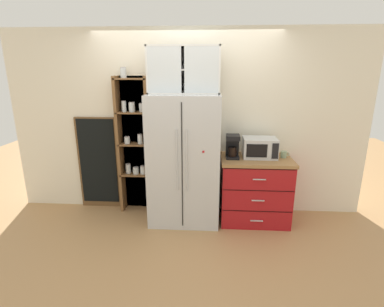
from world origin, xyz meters
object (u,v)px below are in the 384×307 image
(bottle_clear, at_px, (258,151))
(mug_red, at_px, (257,155))
(microwave, at_px, (260,148))
(mug_sage, at_px, (284,154))
(coffee_maker, at_px, (233,146))
(chalkboard_menu, at_px, (99,163))
(refrigerator, at_px, (184,160))

(bottle_clear, bearing_deg, mug_red, 75.65)
(microwave, distance_m, mug_sage, 0.33)
(coffee_maker, bearing_deg, chalkboard_menu, 172.04)
(coffee_maker, height_order, bottle_clear, coffee_maker)
(refrigerator, xyz_separation_m, bottle_clear, (0.95, -0.02, 0.14))
(microwave, relative_size, mug_red, 3.96)
(bottle_clear, xyz_separation_m, chalkboard_menu, (-2.25, 0.32, -0.31))
(coffee_maker, relative_size, mug_red, 2.79)
(bottle_clear, bearing_deg, refrigerator, 178.94)
(mug_sage, height_order, mug_red, mug_red)
(mug_red, height_order, chalkboard_menu, chalkboard_menu)
(microwave, xyz_separation_m, mug_sage, (0.32, -0.01, -0.09))
(mug_sage, bearing_deg, coffee_maker, -177.03)
(microwave, height_order, mug_sage, microwave)
(microwave, bearing_deg, bottle_clear, -111.83)
(microwave, relative_size, bottle_clear, 1.76)
(coffee_maker, xyz_separation_m, mug_red, (0.32, -0.05, -0.11))
(microwave, relative_size, mug_sage, 3.84)
(microwave, relative_size, coffee_maker, 1.42)
(mug_sage, xyz_separation_m, chalkboard_menu, (-2.60, 0.23, -0.25))
(mug_sage, distance_m, mug_red, 0.36)
(mug_red, bearing_deg, mug_sage, 12.92)
(refrigerator, bearing_deg, bottle_clear, -1.06)
(refrigerator, relative_size, mug_red, 15.50)
(coffee_maker, distance_m, mug_red, 0.34)
(refrigerator, height_order, coffee_maker, refrigerator)
(chalkboard_menu, bearing_deg, refrigerator, -13.25)
(refrigerator, xyz_separation_m, mug_sage, (1.31, 0.07, 0.08))
(microwave, bearing_deg, mug_sage, -1.25)
(refrigerator, relative_size, chalkboard_menu, 1.26)
(microwave, xyz_separation_m, chalkboard_menu, (-2.29, 0.23, -0.33))
(mug_red, relative_size, chalkboard_menu, 0.08)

